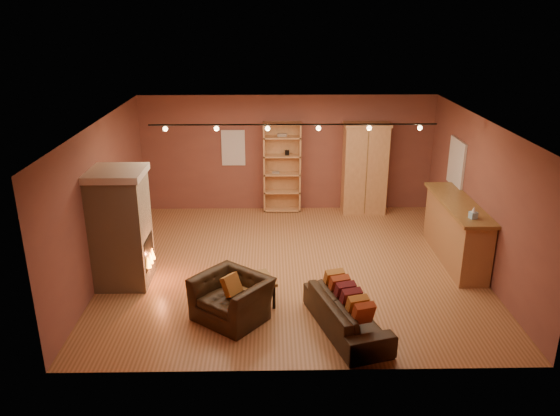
{
  "coord_description": "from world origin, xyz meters",
  "views": [
    {
      "loc": [
        -0.41,
        -9.52,
        4.68
      ],
      "look_at": [
        -0.24,
        0.2,
        1.12
      ],
      "focal_mm": 35.0,
      "sensor_mm": 36.0,
      "label": 1
    }
  ],
  "objects_px": {
    "fireplace": "(121,228)",
    "loveseat": "(347,307)",
    "coffee_table": "(254,283)",
    "bookcase": "(282,166)",
    "bar_counter": "(456,231)",
    "armchair": "(232,291)",
    "armoire": "(365,168)"
  },
  "relations": [
    {
      "from": "armoire",
      "to": "bookcase",
      "type": "bearing_deg",
      "value": 175.3
    },
    {
      "from": "fireplace",
      "to": "armchair",
      "type": "bearing_deg",
      "value": -32.48
    },
    {
      "from": "coffee_table",
      "to": "armchair",
      "type": "bearing_deg",
      "value": -127.95
    },
    {
      "from": "fireplace",
      "to": "loveseat",
      "type": "bearing_deg",
      "value": -23.38
    },
    {
      "from": "coffee_table",
      "to": "armoire",
      "type": "bearing_deg",
      "value": 60.12
    },
    {
      "from": "bookcase",
      "to": "armchair",
      "type": "height_order",
      "value": "bookcase"
    },
    {
      "from": "fireplace",
      "to": "armoire",
      "type": "height_order",
      "value": "armoire"
    },
    {
      "from": "armchair",
      "to": "coffee_table",
      "type": "height_order",
      "value": "armchair"
    },
    {
      "from": "bookcase",
      "to": "armchair",
      "type": "xyz_separation_m",
      "value": [
        -0.9,
        -5.01,
        -0.63
      ]
    },
    {
      "from": "loveseat",
      "to": "coffee_table",
      "type": "bearing_deg",
      "value": 44.31
    },
    {
      "from": "fireplace",
      "to": "armoire",
      "type": "xyz_separation_m",
      "value": [
        4.88,
        3.57,
        0.04
      ]
    },
    {
      "from": "armoire",
      "to": "loveseat",
      "type": "relative_size",
      "value": 1.11
    },
    {
      "from": "coffee_table",
      "to": "fireplace",
      "type": "bearing_deg",
      "value": 160.55
    },
    {
      "from": "bookcase",
      "to": "bar_counter",
      "type": "distance_m",
      "value": 4.45
    },
    {
      "from": "bookcase",
      "to": "loveseat",
      "type": "xyz_separation_m",
      "value": [
        0.88,
        -5.37,
        -0.72
      ]
    },
    {
      "from": "armchair",
      "to": "coffee_table",
      "type": "bearing_deg",
      "value": 90.8
    },
    {
      "from": "loveseat",
      "to": "armchair",
      "type": "xyz_separation_m",
      "value": [
        -1.78,
        0.36,
        0.09
      ]
    },
    {
      "from": "bar_counter",
      "to": "coffee_table",
      "type": "relative_size",
      "value": 3.25
    },
    {
      "from": "bookcase",
      "to": "bar_counter",
      "type": "bearing_deg",
      "value": -41.05
    },
    {
      "from": "armoire",
      "to": "armchair",
      "type": "bearing_deg",
      "value": -120.69
    },
    {
      "from": "bookcase",
      "to": "coffee_table",
      "type": "xyz_separation_m",
      "value": [
        -0.56,
        -4.56,
        -0.72
      ]
    },
    {
      "from": "armoire",
      "to": "armchair",
      "type": "distance_m",
      "value": 5.67
    },
    {
      "from": "fireplace",
      "to": "coffee_table",
      "type": "bearing_deg",
      "value": -19.45
    },
    {
      "from": "bookcase",
      "to": "armoire",
      "type": "bearing_deg",
      "value": -4.7
    },
    {
      "from": "armoire",
      "to": "bar_counter",
      "type": "distance_m",
      "value": 3.1
    },
    {
      "from": "loveseat",
      "to": "armoire",
      "type": "bearing_deg",
      "value": -28.22
    },
    {
      "from": "armoire",
      "to": "coffee_table",
      "type": "xyz_separation_m",
      "value": [
        -2.53,
        -4.4,
        -0.71
      ]
    },
    {
      "from": "bar_counter",
      "to": "armchair",
      "type": "height_order",
      "value": "bar_counter"
    },
    {
      "from": "fireplace",
      "to": "loveseat",
      "type": "xyz_separation_m",
      "value": [
        3.78,
        -1.64,
        -0.67
      ]
    },
    {
      "from": "bookcase",
      "to": "armchair",
      "type": "relative_size",
      "value": 1.69
    },
    {
      "from": "armchair",
      "to": "coffee_table",
      "type": "relative_size",
      "value": 1.67
    },
    {
      "from": "fireplace",
      "to": "armchair",
      "type": "relative_size",
      "value": 1.64
    }
  ]
}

